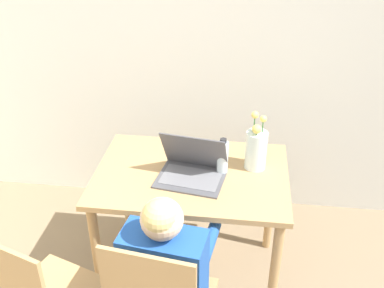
{
  "coord_description": "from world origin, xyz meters",
  "views": [
    {
      "loc": [
        0.15,
        -0.5,
        2.05
      ],
      "look_at": [
        -0.09,
        1.42,
        0.91
      ],
      "focal_mm": 42.0,
      "sensor_mm": 36.0,
      "label": 1
    }
  ],
  "objects_px": {
    "flower_vase": "(256,148)",
    "person_seated": "(168,263)",
    "laptop": "(192,167)",
    "water_bottle": "(223,157)"
  },
  "relations": [
    {
      "from": "person_seated",
      "to": "water_bottle",
      "type": "xyz_separation_m",
      "value": [
        0.19,
        0.57,
        0.2
      ]
    },
    {
      "from": "person_seated",
      "to": "flower_vase",
      "type": "relative_size",
      "value": 3.16
    },
    {
      "from": "person_seated",
      "to": "laptop",
      "type": "bearing_deg",
      "value": -86.92
    },
    {
      "from": "person_seated",
      "to": "water_bottle",
      "type": "height_order",
      "value": "person_seated"
    },
    {
      "from": "person_seated",
      "to": "flower_vase",
      "type": "distance_m",
      "value": 0.77
    },
    {
      "from": "flower_vase",
      "to": "person_seated",
      "type": "bearing_deg",
      "value": -119.4
    },
    {
      "from": "person_seated",
      "to": "flower_vase",
      "type": "height_order",
      "value": "flower_vase"
    },
    {
      "from": "person_seated",
      "to": "water_bottle",
      "type": "distance_m",
      "value": 0.63
    },
    {
      "from": "laptop",
      "to": "flower_vase",
      "type": "xyz_separation_m",
      "value": [
        0.32,
        0.13,
        0.06
      ]
    },
    {
      "from": "person_seated",
      "to": "flower_vase",
      "type": "xyz_separation_m",
      "value": [
        0.36,
        0.64,
        0.23
      ]
    }
  ]
}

